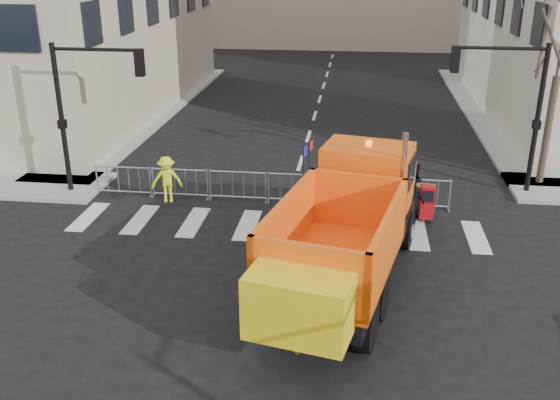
# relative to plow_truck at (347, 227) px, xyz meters

# --- Properties ---
(ground) EXTENTS (120.00, 120.00, 0.00)m
(ground) POSITION_rel_plow_truck_xyz_m (-2.14, -1.85, -1.76)
(ground) COLOR black
(ground) RESTS_ON ground
(sidewalk_back) EXTENTS (64.00, 5.00, 0.15)m
(sidewalk_back) POSITION_rel_plow_truck_xyz_m (-2.14, 6.65, -1.68)
(sidewalk_back) COLOR gray
(sidewalk_back) RESTS_ON ground
(traffic_light_left) EXTENTS (0.18, 0.18, 5.40)m
(traffic_light_left) POSITION_rel_plow_truck_xyz_m (-10.14, 5.65, 0.94)
(traffic_light_left) COLOR black
(traffic_light_left) RESTS_ON ground
(traffic_light_right) EXTENTS (0.18, 0.18, 5.40)m
(traffic_light_right) POSITION_rel_plow_truck_xyz_m (6.36, 7.65, 0.94)
(traffic_light_right) COLOR black
(traffic_light_right) RESTS_ON ground
(crowd_barriers) EXTENTS (12.60, 0.60, 1.10)m
(crowd_barriers) POSITION_rel_plow_truck_xyz_m (-2.89, 5.75, -1.21)
(crowd_barriers) COLOR #9EA0A5
(crowd_barriers) RESTS_ON ground
(street_tree) EXTENTS (3.00, 3.00, 7.50)m
(street_tree) POSITION_rel_plow_truck_xyz_m (7.06, 8.65, 1.99)
(street_tree) COLOR #382B21
(street_tree) RESTS_ON ground
(plow_truck) EXTENTS (4.84, 10.52, 3.95)m
(plow_truck) POSITION_rel_plow_truck_xyz_m (0.00, 0.00, 0.00)
(plow_truck) COLOR black
(plow_truck) RESTS_ON ground
(cop_a) EXTENTS (0.83, 0.77, 1.90)m
(cop_a) POSITION_rel_plow_truck_xyz_m (1.90, 5.15, -0.80)
(cop_a) COLOR black
(cop_a) RESTS_ON ground
(cop_b) EXTENTS (1.15, 1.08, 1.87)m
(cop_b) POSITION_rel_plow_truck_xyz_m (2.02, 5.15, -0.82)
(cop_b) COLOR black
(cop_b) RESTS_ON ground
(cop_c) EXTENTS (1.01, 0.83, 1.61)m
(cop_c) POSITION_rel_plow_truck_xyz_m (1.95, 4.00, -0.95)
(cop_c) COLOR black
(cop_c) RESTS_ON ground
(worker) EXTENTS (1.17, 0.85, 1.63)m
(worker) POSITION_rel_plow_truck_xyz_m (-6.26, 4.95, -0.79)
(worker) COLOR yellow
(worker) RESTS_ON sidewalk_back
(newspaper_box) EXTENTS (0.47, 0.42, 1.10)m
(newspaper_box) POSITION_rel_plow_truck_xyz_m (2.50, 4.65, -1.06)
(newspaper_box) COLOR #B60E15
(newspaper_box) RESTS_ON sidewalk_back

